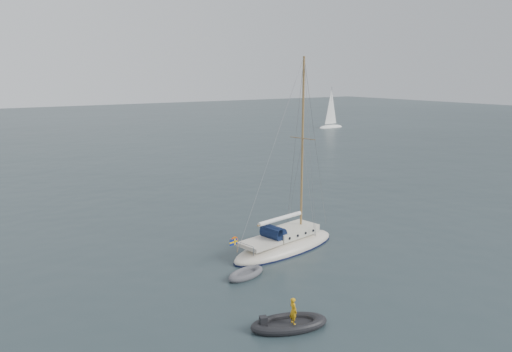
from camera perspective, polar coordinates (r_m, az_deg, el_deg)
ground at (r=31.47m, az=2.12°, el=-8.64°), size 300.00×300.00×0.00m
sailboat at (r=31.58m, az=3.36°, el=-6.77°), size 8.77×2.63×12.49m
dinghy at (r=27.81m, az=-1.17°, el=-11.12°), size 2.49×1.12×0.36m
rib at (r=22.78m, az=3.78°, el=-16.43°), size 3.49×1.59×1.40m
distant_yacht_b at (r=102.35m, az=8.57°, el=7.54°), size 6.53×3.48×8.65m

